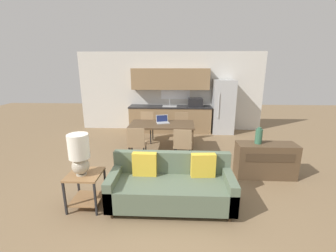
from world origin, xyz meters
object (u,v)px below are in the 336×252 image
at_px(dining_table, 162,126).
at_px(dining_chair_near_right, 183,144).
at_px(dining_chair_near_left, 137,143).
at_px(dining_chair_far_right, 182,126).
at_px(dining_chair_far_left, 146,125).
at_px(vase, 259,136).
at_px(credenza, 265,160).
at_px(laptop, 163,121).
at_px(side_table, 86,184).
at_px(table_lamp, 79,153).
at_px(couch, 171,185).
at_px(refrigerator, 223,107).

distance_m(dining_table, dining_chair_near_right, 0.99).
relative_size(dining_chair_near_left, dining_chair_far_right, 1.00).
bearing_deg(dining_chair_far_left, vase, -34.96).
xyz_separation_m(credenza, dining_chair_near_left, (-2.76, 0.55, 0.15)).
relative_size(credenza, dining_chair_near_left, 1.34).
relative_size(vase, dining_chair_far_right, 0.38).
relative_size(dining_chair_near_right, laptop, 2.34).
distance_m(dining_chair_near_left, laptop, 1.08).
distance_m(side_table, dining_chair_far_right, 3.62).
bearing_deg(dining_chair_near_left, table_lamp, 71.89).
bearing_deg(couch, dining_chair_near_right, 82.18).
height_order(vase, laptop, vase).
bearing_deg(dining_chair_near_left, dining_chair_far_right, -125.24).
relative_size(side_table, vase, 1.74).
xyz_separation_m(side_table, dining_chair_near_left, (0.53, 1.72, 0.11)).
distance_m(couch, table_lamp, 1.55).
xyz_separation_m(dining_table, dining_chair_far_right, (0.53, 0.77, -0.21)).
bearing_deg(laptop, couch, -99.14).
height_order(dining_chair_near_left, dining_chair_far_left, same).
relative_size(refrigerator, dining_chair_far_left, 2.02).
bearing_deg(dining_chair_far_right, vase, -57.71).
relative_size(dining_table, vase, 4.99).
relative_size(table_lamp, credenza, 0.56).
xyz_separation_m(vase, dining_chair_near_left, (-2.58, 0.53, -0.37)).
relative_size(table_lamp, laptop, 1.76).
height_order(dining_table, couch, couch).
bearing_deg(dining_chair_near_left, refrigerator, -133.52).
xyz_separation_m(credenza, laptop, (-2.22, 1.42, 0.46)).
bearing_deg(credenza, dining_chair_near_right, 163.85).
distance_m(couch, vase, 2.11).
xyz_separation_m(dining_table, dining_chair_near_left, (-0.54, -0.75, -0.21)).
bearing_deg(refrigerator, dining_chair_far_left, -157.16).
height_order(dining_chair_far_left, laptop, laptop).
relative_size(table_lamp, dining_chair_far_right, 0.75).
xyz_separation_m(dining_chair_far_right, dining_chair_far_left, (-1.06, 0.07, 0.00)).
bearing_deg(laptop, side_table, -128.76).
relative_size(couch, dining_chair_near_right, 2.23).
xyz_separation_m(credenza, dining_chair_far_left, (-2.76, 2.14, 0.15)).
relative_size(refrigerator, couch, 0.91).
height_order(dining_chair_near_right, laptop, laptop).
bearing_deg(refrigerator, dining_chair_near_right, -117.59).
xyz_separation_m(side_table, vase, (3.11, 1.20, 0.48)).
distance_m(refrigerator, dining_table, 2.70).
xyz_separation_m(refrigerator, dining_chair_near_left, (-2.47, -2.63, -0.39)).
distance_m(credenza, dining_chair_far_left, 3.50).
xyz_separation_m(couch, side_table, (-1.38, -0.11, 0.05)).
relative_size(vase, laptop, 0.89).
distance_m(couch, dining_chair_near_left, 1.82).
height_order(dining_chair_near_left, dining_chair_far_right, same).
relative_size(couch, side_table, 3.39).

